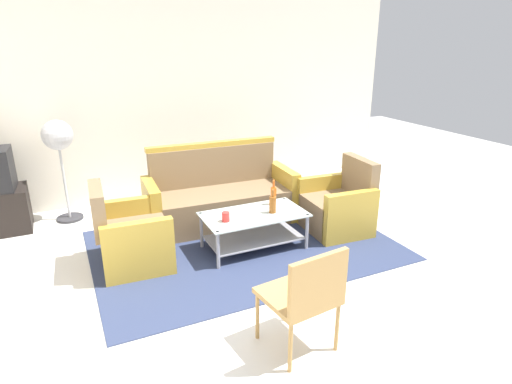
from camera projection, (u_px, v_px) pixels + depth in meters
ground_plane at (291, 288)px, 4.00m from camera, size 14.00×14.00×0.00m
wall_back at (187, 96)px, 6.13m from camera, size 6.52×0.12×2.80m
rug at (244, 245)px, 4.80m from camera, size 3.19×2.23×0.01m
couch at (220, 198)px, 5.31m from camera, size 1.83×0.82×0.96m
armchair_left at (131, 238)px, 4.32m from camera, size 0.74×0.80×0.85m
armchair_right at (338, 207)px, 5.11m from camera, size 0.74×0.80×0.85m
coffee_table at (254, 226)px, 4.65m from camera, size 1.10×0.60×0.40m
bottle_brown at (273, 204)px, 4.60m from camera, size 0.07×0.07×0.26m
bottle_orange at (274, 195)px, 4.83m from camera, size 0.06×0.06×0.29m
cup at (226, 217)px, 4.40m from camera, size 0.08×0.08×0.10m
pedestal_fan at (58, 141)px, 5.17m from camera, size 0.36×0.36×1.27m
wicker_chair at (306, 293)px, 3.03m from camera, size 0.53×0.53×0.84m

